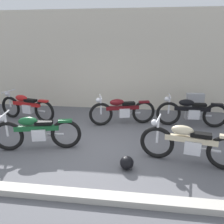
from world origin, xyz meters
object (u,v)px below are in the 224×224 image
Objects in this scene: motorcycle_maroon at (122,111)px; motorcycle_green at (36,132)px; helmet at (127,163)px; stone_marker at (194,106)px; motorcycle_cream at (189,144)px; motorcycle_black at (191,112)px; motorcycle_red at (26,107)px.

motorcycle_green is at bearing 29.81° from motorcycle_maroon.
motorcycle_green is at bearing 164.72° from helmet.
stone_marker is 0.42× the size of motorcycle_cream.
motorcycle_red is at bearing 2.18° from motorcycle_black.
stone_marker is 0.43× the size of motorcycle_maroon.
motorcycle_green is 2.34m from motorcycle_red.
motorcycle_maroon is (-0.32, 2.54, 0.31)m from helmet.
motorcycle_green is at bearing -146.75° from stone_marker.
motorcycle_cream is at bearing 17.34° from helmet.
motorcycle_cream reaches higher than motorcycle_red.
motorcycle_cream is (3.47, -0.20, 0.01)m from motorcycle_green.
motorcycle_black and motorcycle_cream have the same top height.
helmet is 0.14× the size of motorcycle_cream.
motorcycle_black is at bearing -108.94° from stone_marker.
motorcycle_cream is (1.28, 0.40, 0.32)m from helmet.
helmet is 0.14× the size of motorcycle_green.
motorcycle_black reaches higher than stone_marker.
motorcycle_green is 3.48m from motorcycle_cream.
motorcycle_red is at bearing -11.55° from motorcycle_cream.
motorcycle_red is (-3.47, 2.55, 0.31)m from helmet.
motorcycle_cream reaches higher than motorcycle_maroon.
motorcycle_black is at bearing 56.33° from helmet.
motorcycle_black is (2.09, 0.12, 0.01)m from motorcycle_maroon.
helmet is at bearing 30.20° from motorcycle_cream.
helmet is 2.58m from motorcycle_maroon.
motorcycle_cream is (1.60, -2.14, 0.01)m from motorcycle_maroon.
motorcycle_red reaches higher than helmet.
helmet is 2.30m from motorcycle_green.
helmet is 3.21m from motorcycle_black.
motorcycle_green is (-2.19, 0.60, 0.31)m from helmet.
helmet is at bearing 81.06° from motorcycle_maroon.
motorcycle_green reaches higher than stone_marker.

